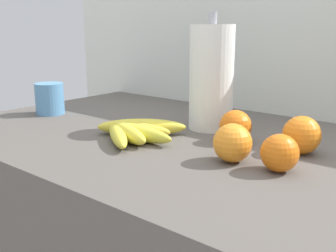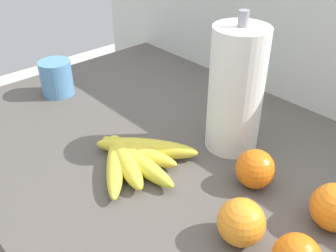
# 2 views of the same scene
# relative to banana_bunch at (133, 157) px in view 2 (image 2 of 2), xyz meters

# --- Properties ---
(banana_bunch) EXTENTS (0.22, 0.23, 0.04)m
(banana_bunch) POSITION_rel_banana_bunch_xyz_m (0.00, 0.00, 0.00)
(banana_bunch) COLOR gold
(banana_bunch) RESTS_ON counter
(orange_front) EXTENTS (0.07, 0.07, 0.07)m
(orange_front) POSITION_rel_banana_bunch_xyz_m (0.20, 0.13, 0.02)
(orange_front) COLOR orange
(orange_front) RESTS_ON counter
(orange_back_right) EXTENTS (0.08, 0.08, 0.08)m
(orange_back_right) POSITION_rel_banana_bunch_xyz_m (0.35, 0.14, 0.02)
(orange_back_right) COLOR orange
(orange_back_right) RESTS_ON counter
(orange_center) EXTENTS (0.08, 0.08, 0.08)m
(orange_center) POSITION_rel_banana_bunch_xyz_m (0.27, 0.01, 0.02)
(orange_center) COLOR orange
(orange_center) RESTS_ON counter
(paper_towel_roll) EXTENTS (0.11, 0.11, 0.29)m
(paper_towel_roll) POSITION_rel_banana_bunch_xyz_m (0.08, 0.20, 0.11)
(paper_towel_roll) COLOR white
(paper_towel_roll) RESTS_ON counter
(mug) EXTENTS (0.08, 0.08, 0.09)m
(mug) POSITION_rel_banana_bunch_xyz_m (-0.38, 0.04, 0.03)
(mug) COLOR #568FBF
(mug) RESTS_ON counter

